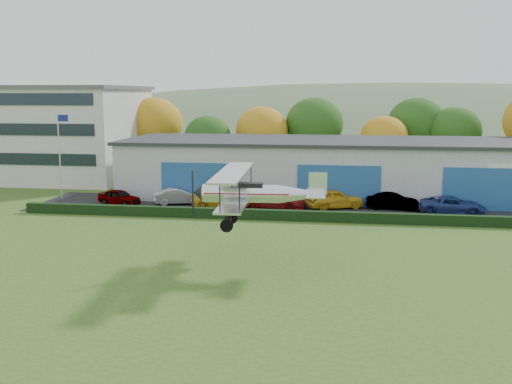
# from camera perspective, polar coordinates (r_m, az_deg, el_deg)

# --- Properties ---
(ground) EXTENTS (300.00, 300.00, 0.00)m
(ground) POSITION_cam_1_polar(r_m,az_deg,el_deg) (28.58, -2.26, -9.80)
(ground) COLOR #335C1D
(ground) RESTS_ON ground
(apron) EXTENTS (48.00, 9.00, 0.05)m
(apron) POSITION_cam_1_polar(r_m,az_deg,el_deg) (48.46, 5.77, -1.64)
(apron) COLOR black
(apron) RESTS_ON ground
(hedge) EXTENTS (46.00, 0.60, 0.80)m
(hedge) POSITION_cam_1_polar(r_m,az_deg,el_deg) (43.68, 5.50, -2.39)
(hedge) COLOR black
(hedge) RESTS_ON ground
(hangar) EXTENTS (40.60, 12.60, 5.30)m
(hangar) POSITION_cam_1_polar(r_m,az_deg,el_deg) (54.88, 8.23, 2.43)
(hangar) COLOR #B2B7BC
(hangar) RESTS_ON ground
(office_block) EXTENTS (20.60, 15.60, 10.40)m
(office_block) POSITION_cam_1_polar(r_m,az_deg,el_deg) (69.88, -20.01, 5.61)
(office_block) COLOR silver
(office_block) RESTS_ON ground
(flagpole) EXTENTS (1.05, 0.10, 8.00)m
(flagpole) POSITION_cam_1_polar(r_m,az_deg,el_deg) (54.68, -18.87, 4.22)
(flagpole) COLOR silver
(flagpole) RESTS_ON ground
(tree_belt) EXTENTS (75.70, 13.22, 10.12)m
(tree_belt) POSITION_cam_1_polar(r_m,az_deg,el_deg) (67.33, 4.77, 6.36)
(tree_belt) COLOR #3D2614
(tree_belt) RESTS_ON ground
(distant_hills) EXTENTS (430.00, 196.00, 56.00)m
(distant_hills) POSITION_cam_1_polar(r_m,az_deg,el_deg) (168.26, 5.00, 2.00)
(distant_hills) COLOR #4C6642
(distant_hills) RESTS_ON ground
(car_0) EXTENTS (4.20, 2.81, 1.33)m
(car_0) POSITION_cam_1_polar(r_m,az_deg,el_deg) (51.04, -13.43, -0.49)
(car_0) COLOR gray
(car_0) RESTS_ON apron
(car_1) EXTENTS (4.56, 2.72, 1.42)m
(car_1) POSITION_cam_1_polar(r_m,az_deg,el_deg) (50.27, -7.64, -0.41)
(car_1) COLOR silver
(car_1) RESTS_ON apron
(car_2) EXTENTS (5.44, 3.61, 1.39)m
(car_2) POSITION_cam_1_polar(r_m,az_deg,el_deg) (48.59, -3.32, -0.71)
(car_2) COLOR gold
(car_2) RESTS_ON apron
(car_3) EXTENTS (5.68, 3.28, 1.55)m
(car_3) POSITION_cam_1_polar(r_m,az_deg,el_deg) (48.16, 1.87, -0.70)
(car_3) COLOR maroon
(car_3) RESTS_ON apron
(car_4) EXTENTS (5.16, 3.62, 1.63)m
(car_4) POSITION_cam_1_polar(r_m,az_deg,el_deg) (48.47, 7.82, -0.67)
(car_4) COLOR gold
(car_4) RESTS_ON apron
(car_5) EXTENTS (4.42, 2.05, 1.40)m
(car_5) POSITION_cam_1_polar(r_m,az_deg,el_deg) (48.94, 13.40, -0.88)
(car_5) COLOR gray
(car_5) RESTS_ON apron
(car_6) EXTENTS (5.29, 2.80, 1.42)m
(car_6) POSITION_cam_1_polar(r_m,az_deg,el_deg) (48.42, 18.95, -1.25)
(car_6) COLOR navy
(car_6) RESTS_ON apron
(biplane) EXTENTS (7.48, 8.56, 3.21)m
(biplane) POSITION_cam_1_polar(r_m,az_deg,el_deg) (31.75, -0.35, 0.02)
(biplane) COLOR silver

